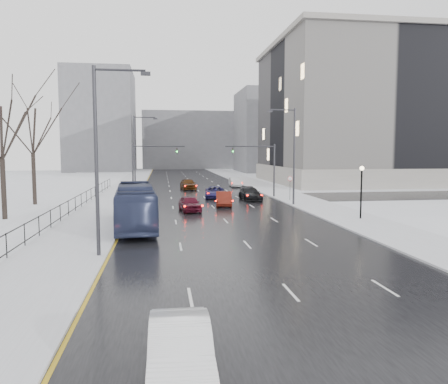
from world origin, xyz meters
name	(u,v)px	position (x,y,z in m)	size (l,w,h in m)	color
road	(197,190)	(0.00, 60.00, 0.02)	(16.00, 150.00, 0.04)	black
cross_road	(205,198)	(0.00, 48.00, 0.02)	(130.00, 10.00, 0.04)	black
sidewalk_left	(124,190)	(-10.50, 60.00, 0.08)	(5.00, 150.00, 0.16)	silver
sidewalk_right	(267,188)	(10.50, 60.00, 0.08)	(5.00, 150.00, 0.16)	silver
park_strip	(55,191)	(-20.00, 60.00, 0.06)	(14.00, 150.00, 0.12)	white
tree_park_d	(5,220)	(-17.80, 34.00, 0.00)	(8.75, 8.75, 12.50)	black
tree_park_e	(35,205)	(-18.20, 44.00, 0.00)	(9.45, 9.45, 13.50)	black
iron_fence	(54,215)	(-13.00, 30.00, 0.91)	(0.06, 70.00, 1.30)	black
streetlight_r_mid	(292,151)	(8.17, 40.00, 5.62)	(2.95, 0.25, 10.00)	#2D2D33
streetlight_l_near	(101,152)	(-8.17, 20.00, 5.62)	(2.95, 0.25, 10.00)	#2D2D33
streetlight_l_far	(137,151)	(-8.17, 52.00, 5.62)	(2.95, 0.25, 10.00)	#2D2D33
lamppost_r_mid	(361,184)	(11.00, 30.00, 2.94)	(0.36, 0.36, 4.28)	black
mast_signal_right	(266,164)	(7.33, 48.00, 4.11)	(6.10, 0.33, 6.50)	#2D2D33
mast_signal_left	(142,164)	(-7.33, 48.00, 4.11)	(6.10, 0.33, 6.50)	#2D2D33
no_uturn_sign	(290,181)	(9.20, 44.00, 2.30)	(0.60, 0.06, 2.70)	#2D2D33
civic_building	(384,120)	(35.00, 72.00, 11.21)	(41.00, 31.00, 24.80)	gray
bldg_far_right	(282,132)	(28.00, 115.00, 11.00)	(24.00, 20.00, 22.00)	slate
bldg_far_left	(101,121)	(-22.00, 125.00, 14.00)	(18.00, 22.00, 28.00)	slate
bldg_far_center	(190,141)	(4.00, 140.00, 9.00)	(30.00, 18.00, 18.00)	slate
sedan_left_near	(180,351)	(-4.63, 6.92, 0.76)	(1.53, 4.39, 1.45)	white
bus	(135,206)	(-7.00, 28.97, 1.65)	(2.70, 11.53, 3.21)	navy
sedan_center_near	(190,204)	(-2.52, 37.08, 0.77)	(1.71, 4.26, 1.45)	#470C1B
sedan_right_near	(224,199)	(1.18, 40.56, 0.78)	(1.56, 4.47, 1.47)	#601A10
sedan_right_cross	(215,192)	(1.18, 48.12, 0.73)	(2.30, 4.99, 1.39)	navy
sedan_right_far	(250,194)	(4.95, 45.47, 0.76)	(2.02, 4.96, 1.44)	black
sedan_center_far	(188,184)	(-1.34, 59.95, 0.86)	(1.95, 4.84, 1.65)	#3F210A
sedan_right_distant	(235,182)	(6.29, 64.16, 0.76)	(1.53, 4.39, 1.45)	silver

